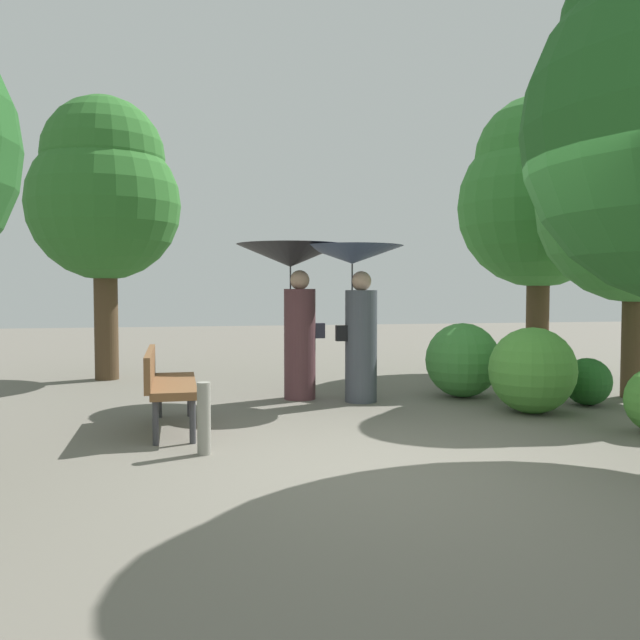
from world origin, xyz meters
The scene contains 11 objects.
ground_plane centered at (0.00, 0.00, 0.00)m, with size 40.00×40.00×0.00m, color #6B665B.
person_left centered at (-0.46, 3.48, 1.54)m, with size 1.42×1.42×2.04m.
person_right centered at (0.30, 3.12, 1.44)m, with size 1.31×1.31×2.01m.
park_bench centered at (-2.04, 1.89, 0.51)m, with size 0.52×1.51×0.83m.
tree_near_left centered at (-3.11, 5.90, 3.01)m, with size 2.38×2.38×4.48m.
tree_mid_right centered at (4.04, 2.71, 2.79)m, with size 2.61×2.61×4.30m.
tree_far_back centered at (3.97, 5.10, 3.07)m, with size 2.71×2.71×4.67m.
bush_path_left centered at (1.80, 3.21, 0.50)m, with size 1.00×1.00×1.00m, color #428C3D.
bush_behind_bench centered at (3.09, 2.32, 0.30)m, with size 0.59×0.59×0.59m, color #235B23.
bush_far_side centered at (2.14, 1.98, 0.51)m, with size 1.01×1.01×1.01m, color #4C9338.
path_marker_post centered at (-1.67, 0.79, 0.32)m, with size 0.12×0.12×0.64m, color gray.
Camera 1 is at (-1.78, -5.04, 1.48)m, focal length 36.85 mm.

